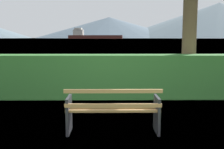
{
  "coord_description": "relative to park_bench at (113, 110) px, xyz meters",
  "views": [
    {
      "loc": [
        -0.07,
        -5.02,
        1.76
      ],
      "look_at": [
        0.0,
        1.8,
        0.84
      ],
      "focal_mm": 44.62,
      "sensor_mm": 36.0,
      "label": 1
    }
  ],
  "objects": [
    {
      "name": "distant_hills",
      "position": [
        47.62,
        563.41,
        30.67
      ],
      "size": [
        920.57,
        424.52,
        71.75
      ],
      "color": "slate",
      "rests_on": "ground_plane"
    },
    {
      "name": "cargo_ship_large",
      "position": [
        -20.46,
        313.5,
        2.99
      ],
      "size": [
        61.71,
        15.58,
        12.23
      ],
      "color": "#471E19",
      "rests_on": "water_surface"
    },
    {
      "name": "hedge_row",
      "position": [
        0.0,
        3.1,
        0.2
      ],
      "size": [
        7.55,
        0.82,
        1.25
      ],
      "primitive_type": "cube",
      "color": "#387A33",
      "rests_on": "ground_plane"
    },
    {
      "name": "water_surface",
      "position": [
        0.0,
        309.04,
        -0.43
      ],
      "size": [
        620.0,
        620.0,
        0.0
      ],
      "primitive_type": "plane",
      "color": "#6B8EA3",
      "rests_on": "ground_plane"
    },
    {
      "name": "ground_plane",
      "position": [
        0.0,
        0.06,
        -0.43
      ],
      "size": [
        1400.0,
        1400.0,
        0.0
      ],
      "primitive_type": "plane",
      "color": "#4C6B33"
    },
    {
      "name": "park_bench",
      "position": [
        0.0,
        0.0,
        0.0
      ],
      "size": [
        1.71,
        0.57,
        0.87
      ],
      "color": "tan",
      "rests_on": "ground_plane"
    }
  ]
}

